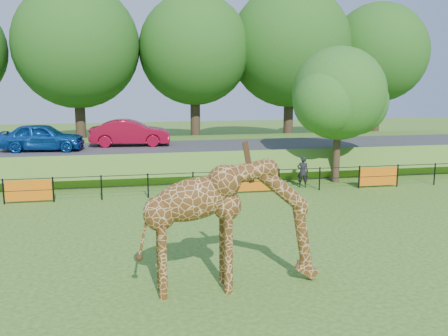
{
  "coord_description": "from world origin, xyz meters",
  "views": [
    {
      "loc": [
        -2.76,
        -13.7,
        5.33
      ],
      "look_at": [
        0.62,
        3.89,
        2.0
      ],
      "focal_mm": 40.0,
      "sensor_mm": 36.0,
      "label": 1
    }
  ],
  "objects_px": {
    "giraffe": "(231,225)",
    "car_red": "(130,133)",
    "car_blue": "(42,137)",
    "visitor": "(303,172)",
    "tree_east": "(340,97)"
  },
  "relations": [
    {
      "from": "visitor",
      "to": "tree_east",
      "type": "relative_size",
      "value": 0.22
    },
    {
      "from": "tree_east",
      "to": "car_blue",
      "type": "bearing_deg",
      "value": 164.69
    },
    {
      "from": "car_red",
      "to": "visitor",
      "type": "distance_m",
      "value": 10.19
    },
    {
      "from": "car_red",
      "to": "tree_east",
      "type": "height_order",
      "value": "tree_east"
    },
    {
      "from": "car_blue",
      "to": "car_red",
      "type": "bearing_deg",
      "value": -70.43
    },
    {
      "from": "car_red",
      "to": "car_blue",
      "type": "bearing_deg",
      "value": 107.81
    },
    {
      "from": "giraffe",
      "to": "car_red",
      "type": "height_order",
      "value": "giraffe"
    },
    {
      "from": "tree_east",
      "to": "giraffe",
      "type": "bearing_deg",
      "value": -124.28
    },
    {
      "from": "giraffe",
      "to": "car_blue",
      "type": "height_order",
      "value": "giraffe"
    },
    {
      "from": "car_blue",
      "to": "tree_east",
      "type": "height_order",
      "value": "tree_east"
    },
    {
      "from": "car_blue",
      "to": "visitor",
      "type": "xyz_separation_m",
      "value": [
        12.67,
        -4.91,
        -1.39
      ]
    },
    {
      "from": "car_blue",
      "to": "car_red",
      "type": "xyz_separation_m",
      "value": [
        4.57,
        1.1,
        0.0
      ]
    },
    {
      "from": "giraffe",
      "to": "car_red",
      "type": "xyz_separation_m",
      "value": [
        -2.35,
        16.77,
        0.49
      ]
    },
    {
      "from": "giraffe",
      "to": "car_blue",
      "type": "relative_size",
      "value": 1.09
    },
    {
      "from": "giraffe",
      "to": "visitor",
      "type": "distance_m",
      "value": 12.23
    }
  ]
}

